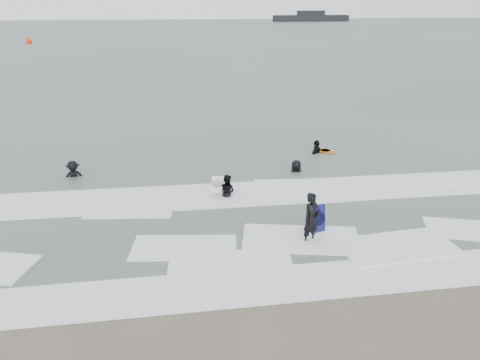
{
  "coord_description": "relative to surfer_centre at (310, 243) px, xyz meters",
  "views": [
    {
      "loc": [
        -2.25,
        -11.82,
        7.81
      ],
      "look_at": [
        0.0,
        5.0,
        1.1
      ],
      "focal_mm": 35.0,
      "sensor_mm": 36.0,
      "label": 1
    }
  ],
  "objects": [
    {
      "name": "sea",
      "position": [
        -1.96,
        78.31,
        0.06
      ],
      "size": [
        320.0,
        320.0,
        0.0
      ],
      "primitive_type": "plane",
      "color": "#47544C",
      "rests_on": "ground"
    },
    {
      "name": "vessel_horizon",
      "position": [
        39.26,
        140.35,
        1.23
      ],
      "size": [
        24.07,
        4.3,
        3.27
      ],
      "color": "black",
      "rests_on": "ground"
    },
    {
      "name": "surfer_right_far",
      "position": [
        1.18,
        6.69,
        0.0
      ],
      "size": [
        0.97,
        0.77,
        1.75
      ],
      "primitive_type": "imported",
      "rotation": [
        0.0,
        0.0,
        -2.87
      ],
      "color": "black",
      "rests_on": "ground"
    },
    {
      "name": "surfer_breaker",
      "position": [
        -9.12,
        7.31,
        0.0
      ],
      "size": [
        1.16,
        0.76,
        1.68
      ],
      "primitive_type": "imported",
      "rotation": [
        0.0,
        0.0,
        0.14
      ],
      "color": "black",
      "rests_on": "ground"
    },
    {
      "name": "ground",
      "position": [
        -1.96,
        -1.69,
        0.0
      ],
      "size": [
        320.0,
        320.0,
        0.0
      ],
      "primitive_type": "plane",
      "color": "brown",
      "rests_on": "ground"
    },
    {
      "name": "buoy",
      "position": [
        -29.33,
        74.67,
        0.42
      ],
      "size": [
        1.0,
        1.0,
        1.65
      ],
      "color": "red",
      "rests_on": "ground"
    },
    {
      "name": "surfer_wading",
      "position": [
        -2.39,
        4.27,
        0.0
      ],
      "size": [
        0.94,
        0.89,
        1.52
      ],
      "primitive_type": "imported",
      "rotation": [
        0.0,
        0.0,
        2.55
      ],
      "color": "black",
      "rests_on": "ground"
    },
    {
      "name": "surf_foam",
      "position": [
        -1.96,
        2.01,
        0.04
      ],
      "size": [
        30.03,
        9.06,
        0.09
      ],
      "color": "white",
      "rests_on": "ground"
    },
    {
      "name": "bodyboards",
      "position": [
        0.31,
        4.67,
        0.5
      ],
      "size": [
        7.12,
        9.94,
        1.25
      ],
      "color": "#0E0F44",
      "rests_on": "ground"
    },
    {
      "name": "surfer_centre",
      "position": [
        0.0,
        0.0,
        0.0
      ],
      "size": [
        0.8,
        0.71,
        1.84
      ],
      "primitive_type": "imported",
      "rotation": [
        0.0,
        0.0,
        0.49
      ],
      "color": "black",
      "rests_on": "ground"
    },
    {
      "name": "surfer_right_near",
      "position": [
        2.95,
        9.35,
        0.0
      ],
      "size": [
        1.1,
        1.1,
        1.88
      ],
      "primitive_type": "imported",
      "rotation": [
        0.0,
        0.0,
        -2.35
      ],
      "color": "black",
      "rests_on": "ground"
    }
  ]
}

